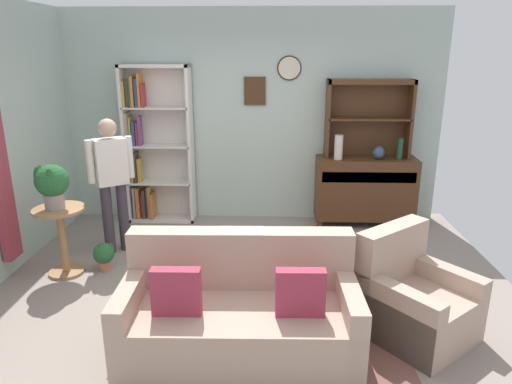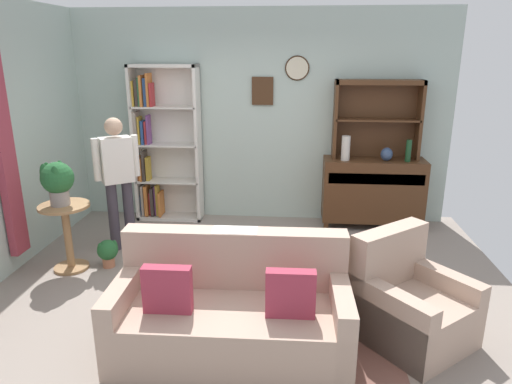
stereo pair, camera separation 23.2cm
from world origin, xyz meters
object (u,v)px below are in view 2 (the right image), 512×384
Objects in this scene: couch_floral at (232,313)px; armchair_floral at (410,306)px; person_reading at (118,175)px; sideboard at (373,190)px; sideboard_hutch at (377,108)px; plant_stand at (67,230)px; potted_plant_large at (57,180)px; vase_tall at (346,148)px; bookshelf at (161,146)px; vase_round at (387,154)px; bottle_wine at (408,151)px; coffee_table at (239,256)px; book_stack at (255,243)px; potted_plant_small at (108,251)px.

couch_floral is 1.68× the size of armchair_floral.
armchair_floral is at bearing -27.62° from person_reading.
sideboard is 1.06m from sideboard_hutch.
person_reading is (0.37, 0.59, 0.46)m from plant_stand.
potted_plant_large is at bearing 147.96° from couch_floral.
vase_tall is (-0.39, -0.19, -0.48)m from sideboard_hutch.
bookshelf reaches higher than vase_round.
potted_plant_large is at bearing -123.79° from person_reading.
plant_stand is (-3.35, 0.97, 0.16)m from armchair_floral.
vase_tall is at bearing 179.34° from bottle_wine.
sideboard is 1.18× the size of sideboard_hutch.
sideboard_hutch is at bearing 90.00° from sideboard.
plant_stand is (-1.93, 1.24, 0.14)m from couch_floral.
plant_stand is at bearing -109.23° from bookshelf.
vase_round reaches higher than plant_stand.
bookshelf reaches higher than plant_stand.
armchair_floral is 1.35× the size of coffee_table.
book_stack is (-1.40, -1.90, -1.09)m from sideboard_hutch.
book_stack is at bearing 150.33° from armchair_floral.
potted_plant_large is at bearing -164.39° from plant_stand.
vase_tall is 3.13m from potted_plant_small.
plant_stand is 3.31× the size of book_stack.
vase_tall is at bearing -178.51° from vase_round.
potted_plant_small is (0.39, 0.08, -0.27)m from plant_stand.
bookshelf is 1.85m from plant_stand.
bottle_wine reaches higher than couch_floral.
sideboard_hutch is 2.41× the size of potted_plant_large.
book_stack is at bearing 85.15° from couch_floral.
couch_floral is 1.05m from book_stack.
potted_plant_large is 0.29× the size of person_reading.
plant_stand is 1.60× the size of potted_plant_large.
bottle_wine is (3.23, -0.17, 0.03)m from bookshelf.
potted_plant_large is at bearing 164.16° from armchair_floral.
bottle_wine is at bearing 21.30° from plant_stand.
plant_stand is (-3.42, -1.68, -1.11)m from sideboard_hutch.
couch_floral is 2.48× the size of plant_stand.
potted_plant_small is at bearing -151.79° from vase_tall.
couch_floral is at bearing -117.84° from sideboard.
bookshelf reaches higher than bottle_wine.
sideboard is at bearing 50.33° from coffee_table.
sideboard is at bearing 88.48° from armchair_floral.
couch_floral is 2.42m from potted_plant_large.
vase_tall is 0.53m from vase_round.
bottle_wine is 0.26× the size of armchair_floral.
coffee_table is at bearing -151.93° from book_stack.
potted_plant_large is at bearing -157.05° from vase_round.
person_reading reaches higher than potted_plant_large.
plant_stand is (-3.42, -1.58, -0.06)m from sideboard.
vase_tall is (2.45, -0.17, 0.05)m from bookshelf.
potted_plant_large is at bearing -158.74° from bottle_wine.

